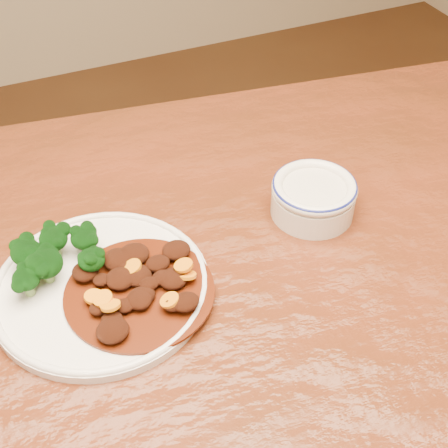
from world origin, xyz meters
name	(u,v)px	position (x,y,z in m)	size (l,w,h in m)	color
dining_table	(222,332)	(0.00, 0.00, 0.67)	(1.61, 1.10, 0.75)	#5B2210
dinner_plate	(101,286)	(-0.14, 0.06, 0.76)	(0.27, 0.27, 0.02)	white
broccoli_florets	(51,257)	(-0.18, 0.10, 0.79)	(0.11, 0.09, 0.05)	#739D51
mince_stew	(137,284)	(-0.10, 0.04, 0.77)	(0.18, 0.18, 0.03)	#4B1608
dip_bowl	(313,196)	(0.18, 0.09, 0.78)	(0.12, 0.12, 0.05)	silver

